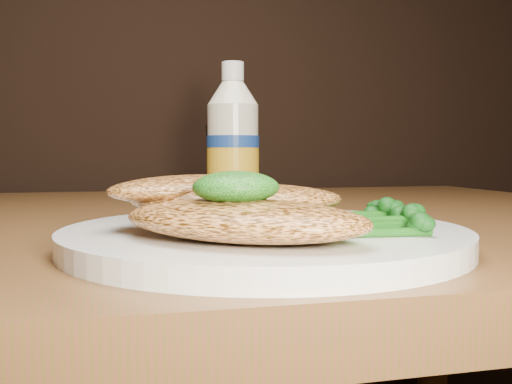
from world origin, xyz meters
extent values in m
cylinder|color=white|center=(0.05, 0.81, 0.76)|extent=(0.29, 0.29, 0.02)
ellipsoid|color=#D98A45|center=(0.02, 0.75, 0.78)|extent=(0.18, 0.17, 0.03)
ellipsoid|color=#D98A45|center=(0.03, 0.80, 0.79)|extent=(0.16, 0.10, 0.02)
ellipsoid|color=#D98A45|center=(0.00, 0.82, 0.79)|extent=(0.15, 0.12, 0.02)
ellipsoid|color=black|center=(0.01, 0.75, 0.80)|extent=(0.06, 0.05, 0.02)
camera|label=1|loc=(-0.06, 0.40, 0.82)|focal=41.01mm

